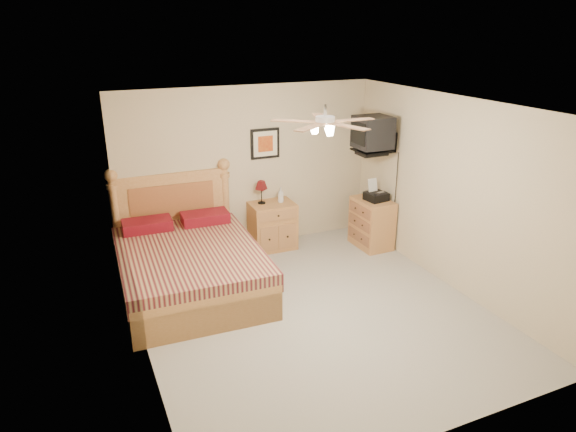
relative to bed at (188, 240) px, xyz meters
name	(u,v)px	position (x,y,z in m)	size (l,w,h in m)	color
floor	(313,311)	(1.24, -1.12, -0.73)	(4.50, 4.50, 0.00)	#9A968B
ceiling	(317,106)	(1.24, -1.12, 1.77)	(4.00, 4.50, 0.04)	white
wall_back	(248,169)	(1.24, 1.13, 0.52)	(4.00, 0.04, 2.50)	#C4B391
wall_front	(445,310)	(1.24, -3.37, 0.52)	(4.00, 0.04, 2.50)	#C4B391
wall_left	(135,244)	(-0.76, -1.12, 0.52)	(0.04, 4.50, 2.50)	#C4B391
wall_right	(453,194)	(3.24, -1.12, 0.52)	(0.04, 4.50, 2.50)	#C4B391
bed	(188,240)	(0.00, 0.00, 0.00)	(1.72, 2.26, 1.46)	#B97B41
nightstand	(272,225)	(1.52, 0.88, -0.37)	(0.68, 0.51, 0.73)	#A06C33
table_lamp	(261,192)	(1.37, 0.95, 0.18)	(0.19, 0.19, 0.36)	#5B1114
lotion_bottle	(281,195)	(1.66, 0.88, 0.12)	(0.09, 0.09, 0.24)	silver
framed_picture	(265,144)	(1.51, 1.11, 0.89)	(0.46, 0.04, 0.46)	black
dresser	(372,223)	(2.97, 0.30, -0.34)	(0.46, 0.66, 0.78)	#B57C4B
fax_machine	(377,190)	(2.99, 0.26, 0.20)	(0.30, 0.32, 0.32)	black
magazine_lower	(367,195)	(2.97, 0.50, 0.06)	(0.22, 0.29, 0.03)	#B9B096
magazine_upper	(369,193)	(3.01, 0.50, 0.08)	(0.17, 0.24, 0.02)	gray
wall_tv	(381,134)	(2.99, 0.22, 1.08)	(0.56, 0.46, 0.58)	black
ceiling_fan	(325,122)	(1.24, -1.32, 1.63)	(1.14, 1.14, 0.28)	silver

